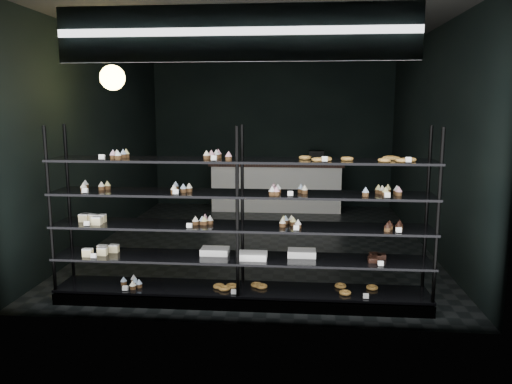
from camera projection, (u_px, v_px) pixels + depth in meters
The scene contains 5 objects.
room at pixel (261, 140), 7.55m from camera, with size 5.01×6.01×3.20m.
display_shelf at pixel (238, 246), 5.31m from camera, with size 4.00×0.50×1.91m.
signage at pixel (236, 33), 4.48m from camera, with size 3.30×0.05×0.50m.
pendant_lamp at pixel (112, 78), 6.13m from camera, with size 0.31×0.31×0.88m.
service_counter at pixel (277, 186), 10.17m from camera, with size 2.68×0.65×1.23m.
Camera 1 is at (0.59, -7.55, 2.10)m, focal length 35.00 mm.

